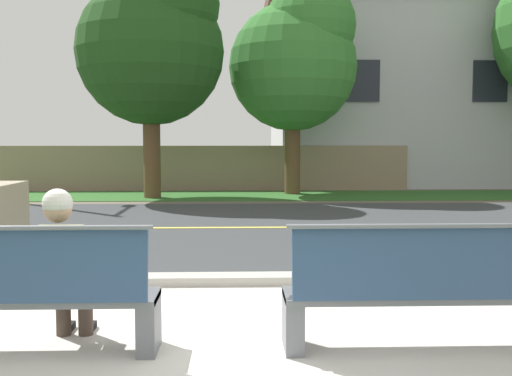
# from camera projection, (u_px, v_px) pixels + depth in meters

# --- Properties ---
(ground_plane) EXTENTS (140.00, 140.00, 0.00)m
(ground_plane) POSITION_uv_depth(u_px,v_px,m) (231.00, 217.00, 12.18)
(ground_plane) COLOR #665B4C
(sidewalk_pavement) EXTENTS (44.00, 3.60, 0.01)m
(sidewalk_pavement) POSITION_uv_depth(u_px,v_px,m) (222.00, 345.00, 4.61)
(sidewalk_pavement) COLOR beige
(sidewalk_pavement) RESTS_ON ground_plane
(curb_edge) EXTENTS (44.00, 0.30, 0.11)m
(curb_edge) POSITION_uv_depth(u_px,v_px,m) (226.00, 280.00, 6.55)
(curb_edge) COLOR #ADA89E
(curb_edge) RESTS_ON ground_plane
(street_asphalt) EXTENTS (52.00, 8.00, 0.01)m
(street_asphalt) POSITION_uv_depth(u_px,v_px,m) (231.00, 228.00, 10.69)
(street_asphalt) COLOR #383A3D
(street_asphalt) RESTS_ON ground_plane
(road_centre_line) EXTENTS (48.00, 0.14, 0.01)m
(road_centre_line) POSITION_uv_depth(u_px,v_px,m) (231.00, 228.00, 10.69)
(road_centre_line) COLOR #E0CC4C
(road_centre_line) RESTS_ON ground_plane
(far_verge_grass) EXTENTS (48.00, 2.80, 0.02)m
(far_verge_grass) POSITION_uv_depth(u_px,v_px,m) (233.00, 196.00, 16.63)
(far_verge_grass) COLOR #2D6026
(far_verge_grass) RESTS_ON ground_plane
(bench_left) EXTENTS (2.09, 0.48, 1.01)m
(bench_left) POSITION_uv_depth(u_px,v_px,m) (14.00, 295.00, 4.34)
(bench_left) COLOR slate
(bench_left) RESTS_ON ground_plane
(bench_right) EXTENTS (2.09, 0.48, 1.01)m
(bench_right) POSITION_uv_depth(u_px,v_px,m) (423.00, 292.00, 4.44)
(bench_right) COLOR slate
(bench_right) RESTS_ON ground_plane
(seated_person_olive) EXTENTS (0.52, 0.68, 1.25)m
(seated_person_olive) POSITION_uv_depth(u_px,v_px,m) (63.00, 262.00, 4.51)
(seated_person_olive) COLOR #47382D
(seated_person_olive) RESTS_ON ground_plane
(shade_tree_far_left) EXTENTS (3.95, 3.95, 6.51)m
(shade_tree_far_left) POSITION_uv_depth(u_px,v_px,m) (155.00, 40.00, 15.67)
(shade_tree_far_left) COLOR brown
(shade_tree_far_left) RESTS_ON ground_plane
(shade_tree_left) EXTENTS (3.68, 3.68, 6.07)m
(shade_tree_left) POSITION_uv_depth(u_px,v_px,m) (297.00, 57.00, 16.86)
(shade_tree_left) COLOR brown
(shade_tree_left) RESTS_ON ground_plane
(garden_wall) EXTENTS (13.00, 0.36, 1.40)m
(garden_wall) POSITION_uv_depth(u_px,v_px,m) (200.00, 168.00, 18.48)
(garden_wall) COLOR gray
(garden_wall) RESTS_ON ground_plane
(house_across_street) EXTENTS (9.74, 6.91, 6.82)m
(house_across_street) POSITION_uv_depth(u_px,v_px,m) (398.00, 89.00, 21.66)
(house_across_street) COLOR #B7BCC1
(house_across_street) RESTS_ON ground_plane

